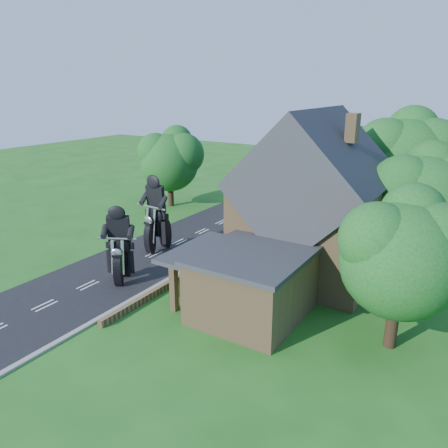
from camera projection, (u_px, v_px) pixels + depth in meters
The scene contains 19 objects.
ground at pixel (124, 268), 28.61m from camera, with size 120.00×120.00×0.00m, color #1B5919.
road at pixel (124, 268), 28.61m from camera, with size 7.00×80.00×0.02m, color black.
kerb at pixel (167, 280), 26.74m from camera, with size 0.30×80.00×0.12m, color gray.
garden_wall at pixel (220, 255), 30.41m from camera, with size 0.30×22.00×0.40m, color olive.
house at pixel (313, 207), 26.82m from camera, with size 9.54×8.64×10.24m.
annex at pixel (250, 283), 22.43m from camera, with size 7.05×5.94×3.44m.
tree_annex_side at pixel (411, 252), 18.59m from camera, with size 5.64×5.20×7.48m.
tree_house_right at pixel (430, 198), 25.56m from camera, with size 6.51×6.00×8.40m.
tree_behind_house at pixel (411, 159), 32.57m from camera, with size 7.81×7.20×10.08m.
tree_behind_left at pixel (336, 157), 36.56m from camera, with size 6.94×6.40×9.16m.
tree_far_road at pixel (173, 157), 42.01m from camera, with size 6.08×5.60×7.84m.
shrub_a at pixel (178, 285), 24.95m from camera, with size 0.90×0.90×1.10m, color #133310.
shrub_b at pixel (203, 270), 26.97m from camera, with size 0.90×0.90×1.10m, color #133310.
shrub_c at pixel (224, 257), 28.99m from camera, with size 0.90×0.90×1.10m, color #133310.
shrub_d at pixel (259, 236), 33.02m from camera, with size 0.90×0.90×1.10m, color #133310.
shrub_e at pixel (274, 228), 35.04m from camera, with size 0.90×0.90×1.10m, color #133310.
shrub_f at pixel (287, 220), 37.06m from camera, with size 0.90×0.90×1.10m, color #133310.
motorcycle_lead at pixel (122, 271), 26.47m from camera, with size 0.39×1.56×1.45m, color black, non-canonical shape.
motorcycle_follow at pixel (158, 240), 31.41m from camera, with size 0.46×1.81×1.68m, color black, non-canonical shape.
Camera 1 is at (19.61, -18.84, 11.45)m, focal length 35.00 mm.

